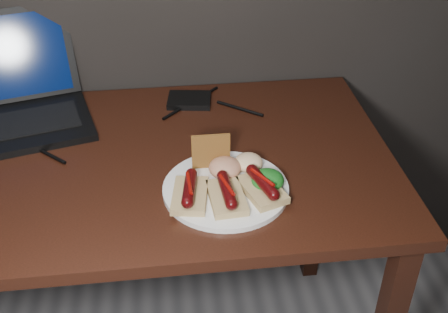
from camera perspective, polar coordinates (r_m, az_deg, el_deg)
name	(u,v)px	position (r m, az deg, el deg)	size (l,w,h in m)	color
desk	(98,192)	(1.38, -12.72, -3.52)	(1.40, 0.70, 0.75)	#35160D
laptop	(6,101)	(1.53, -21.26, 5.24)	(0.46, 0.42, 0.25)	black
hard_drive	(189,100)	(1.53, -3.55, 5.72)	(0.11, 0.09, 0.02)	black
desk_cables	(85,129)	(1.45, -13.92, 2.68)	(0.96, 0.37, 0.01)	black
plate	(226,189)	(1.21, 0.17, -3.31)	(0.27, 0.27, 0.01)	white
bread_sausage_left	(190,192)	(1.16, -3.51, -3.64)	(0.09, 0.12, 0.04)	#CEB779
bread_sausage_center	(227,194)	(1.15, 0.29, -3.84)	(0.08, 0.12, 0.04)	#CEB779
bread_sausage_right	(262,186)	(1.18, 3.90, -3.05)	(0.10, 0.13, 0.04)	#CEB779
crispbread	(211,151)	(1.24, -1.34, 0.54)	(0.09, 0.01, 0.09)	#A0672B
salad_greens	(268,180)	(1.19, 4.46, -2.39)	(0.07, 0.07, 0.04)	#105313
salsa_mound	(225,168)	(1.22, 0.09, -1.14)	(0.07, 0.07, 0.04)	maroon
coleslaw_mound	(248,162)	(1.24, 2.50, -0.60)	(0.06, 0.06, 0.04)	silver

